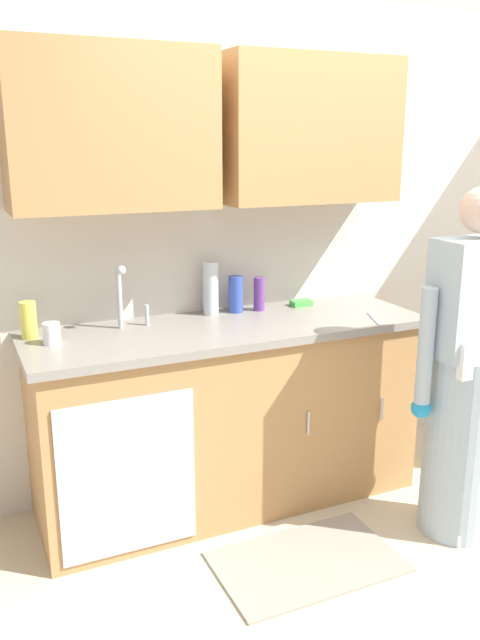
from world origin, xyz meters
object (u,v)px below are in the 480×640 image
(person_at_sink, at_px, (465,393))
(bottle_cleaner_spray, at_px, (236,294))
(bottle_water_tall, at_px, (211,288))
(sponge, at_px, (301,303))
(bottle_water_short, at_px, (29,320))
(sink, at_px, (137,338))
(cup_by_sink, at_px, (52,334))
(knife_on_counter, at_px, (375,319))
(bottle_soap, at_px, (259,294))

(person_at_sink, xyz_separation_m, bottle_cleaner_spray, (-0.74, 0.90, 0.34))
(bottle_water_tall, distance_m, sponge, 0.53)
(bottle_water_short, xyz_separation_m, sponge, (1.41, 0.02, -0.07))
(sink, distance_m, cup_by_sink, 0.38)
(bottle_water_short, bearing_deg, bottle_water_tall, 3.48)
(bottle_water_short, distance_m, sponge, 1.42)
(sink, distance_m, bottle_cleaner_spray, 0.63)
(sink, relative_size, knife_on_counter, 2.08)
(cup_by_sink, relative_size, sponge, 0.87)
(bottle_soap, bearing_deg, sink, -165.79)
(bottle_cleaner_spray, xyz_separation_m, bottle_water_short, (-1.04, -0.04, -0.01))
(sponge, bearing_deg, bottle_water_short, -179.10)
(bottle_water_short, bearing_deg, knife_on_counter, -13.08)
(sink, bearing_deg, person_at_sink, -27.94)
(bottle_cleaner_spray, height_order, sponge, bottle_cleaner_spray)
(person_at_sink, xyz_separation_m, bottle_soap, (-0.62, 0.88, 0.34))
(bottle_soap, bearing_deg, knife_on_counter, -41.87)
(knife_on_counter, bearing_deg, bottle_water_tall, -100.30)
(cup_by_sink, bearing_deg, sink, -2.92)
(person_at_sink, relative_size, cup_by_sink, 16.93)
(person_at_sink, relative_size, knife_on_counter, 6.75)
(sink, relative_size, person_at_sink, 0.31)
(person_at_sink, bearing_deg, knife_on_counter, 109.24)
(sponge, bearing_deg, cup_by_sink, -173.36)
(person_at_sink, bearing_deg, cup_by_sink, 157.00)
(bottle_water_tall, distance_m, knife_on_counter, 0.84)
(bottle_soap, height_order, bottle_water_tall, bottle_water_tall)
(bottle_cleaner_spray, distance_m, bottle_water_tall, 0.14)
(cup_by_sink, bearing_deg, sponge, 6.64)
(bottle_water_short, relative_size, sponge, 1.53)
(bottle_soap, relative_size, bottle_water_tall, 0.64)
(bottle_cleaner_spray, height_order, bottle_soap, bottle_cleaner_spray)
(person_at_sink, xyz_separation_m, cup_by_sink, (-1.70, 0.72, 0.30))
(bottle_cleaner_spray, bearing_deg, cup_by_sink, -169.48)
(sink, bearing_deg, bottle_water_tall, 24.82)
(sponge, bearing_deg, bottle_soap, 178.87)
(person_at_sink, distance_m, bottle_water_short, 2.00)
(bottle_cleaner_spray, xyz_separation_m, sponge, (0.38, -0.02, -0.08))
(bottle_soap, bearing_deg, bottle_water_tall, 173.91)
(knife_on_counter, bearing_deg, sink, -79.96)
(bottle_soap, bearing_deg, person_at_sink, -55.08)
(person_at_sink, bearing_deg, bottle_water_tall, 133.92)
(bottle_soap, distance_m, knife_on_counter, 0.61)
(sink, xyz_separation_m, bottle_water_short, (-0.45, 0.15, 0.10))
(sink, xyz_separation_m, bottle_water_tall, (0.45, 0.21, 0.15))
(bottle_cleaner_spray, bearing_deg, person_at_sink, -50.50)
(sink, height_order, sponge, sink)
(person_at_sink, height_order, bottle_soap, person_at_sink)
(cup_by_sink, bearing_deg, person_at_sink, -23.00)
(bottle_cleaner_spray, xyz_separation_m, knife_on_counter, (0.57, -0.42, -0.09))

